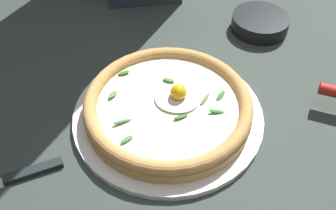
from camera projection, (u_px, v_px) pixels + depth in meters
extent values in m
cube|color=#343E38|center=(167.00, 110.00, 0.73)|extent=(2.40, 2.40, 0.03)
cylinder|color=white|center=(168.00, 115.00, 0.69)|extent=(0.34, 0.34, 0.01)
cylinder|color=tan|center=(168.00, 109.00, 0.68)|extent=(0.30, 0.30, 0.02)
torus|color=#DC9E54|center=(168.00, 103.00, 0.67)|extent=(0.30, 0.30, 0.02)
cylinder|color=#F8F1CC|center=(168.00, 105.00, 0.67)|extent=(0.25, 0.25, 0.00)
ellipsoid|color=white|center=(177.00, 99.00, 0.67)|extent=(0.08, 0.07, 0.01)
sphere|color=yellow|center=(178.00, 92.00, 0.67)|extent=(0.03, 0.03, 0.03)
ellipsoid|color=#337029|center=(181.00, 117.00, 0.65)|extent=(0.03, 0.02, 0.01)
ellipsoid|color=#3A7121|center=(124.00, 73.00, 0.72)|extent=(0.02, 0.02, 0.01)
ellipsoid|color=#458C3F|center=(220.00, 96.00, 0.68)|extent=(0.02, 0.03, 0.01)
ellipsoid|color=#2C7B26|center=(216.00, 111.00, 0.66)|extent=(0.03, 0.01, 0.01)
ellipsoid|color=#438848|center=(127.00, 139.00, 0.61)|extent=(0.02, 0.02, 0.00)
ellipsoid|color=#478A34|center=(168.00, 80.00, 0.71)|extent=(0.02, 0.01, 0.01)
ellipsoid|color=#3E7942|center=(122.00, 122.00, 0.64)|extent=(0.03, 0.02, 0.01)
ellipsoid|color=#518A3A|center=(113.00, 94.00, 0.68)|extent=(0.02, 0.03, 0.01)
ellipsoid|color=#629648|center=(205.00, 99.00, 0.68)|extent=(0.02, 0.03, 0.01)
cylinder|color=black|center=(260.00, 23.00, 0.87)|extent=(0.13, 0.13, 0.03)
cube|color=black|center=(33.00, 171.00, 0.61)|extent=(0.09, 0.06, 0.01)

